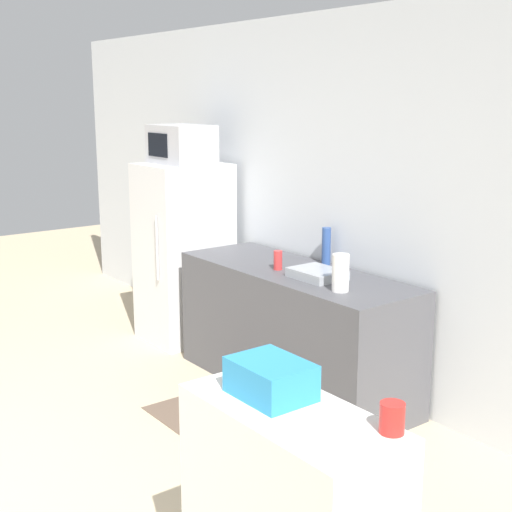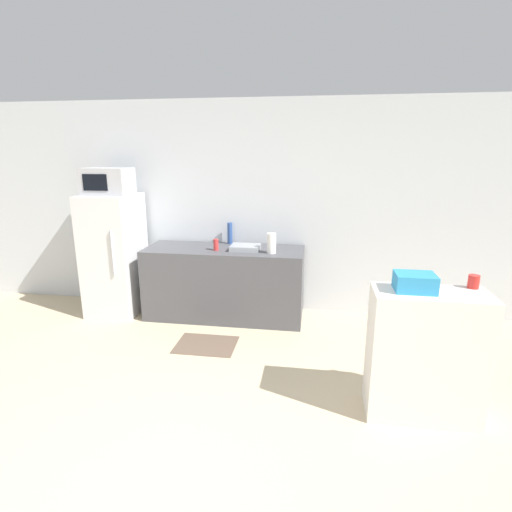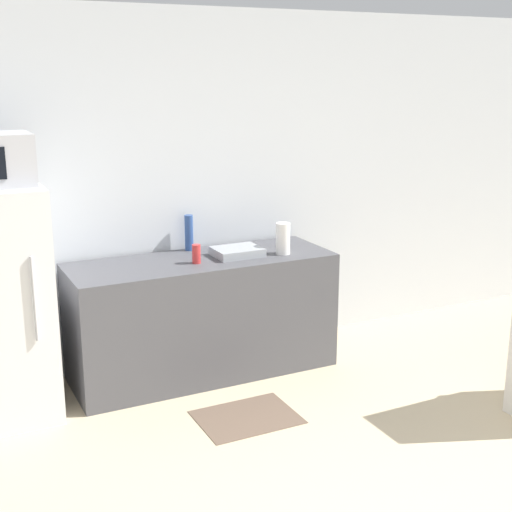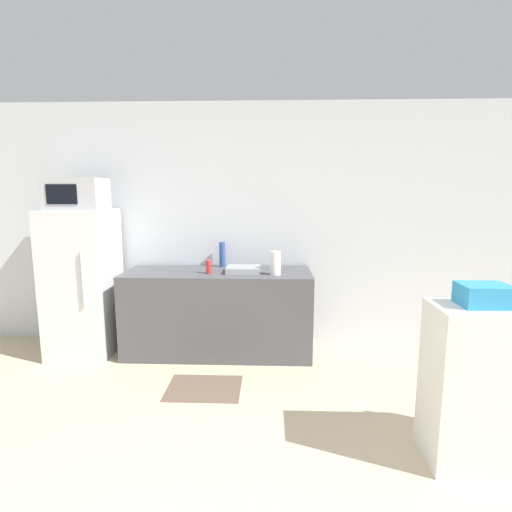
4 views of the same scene
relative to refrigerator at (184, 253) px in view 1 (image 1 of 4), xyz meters
The scene contains 11 objects.
wall_back 1.66m from the refrigerator, 15.86° to the left, with size 8.00×0.06×2.60m, color silver.
refrigerator is the anchor object (origin of this frame).
microwave 0.90m from the refrigerator, 109.84° to the right, with size 0.54×0.38×0.31m.
counter 1.42m from the refrigerator, ahead, with size 1.90×0.66×0.86m, color #4C4C51.
sink_basin 1.66m from the refrigerator, ahead, with size 0.34×0.27×0.06m, color #9EA3A8.
bottle_tall 1.46m from the refrigerator, 12.81° to the left, with size 0.06×0.06×0.27m, color #2D4C8C.
bottle_short 1.33m from the refrigerator, ahead, with size 0.06×0.06×0.13m, color red.
basket 3.58m from the refrigerator, 26.55° to the right, with size 0.28×0.22×0.13m, color #2D8EC6.
jar 3.93m from the refrigerator, 21.94° to the right, with size 0.08×0.08×0.10m, color red.
paper_towel_roll 1.99m from the refrigerator, ahead, with size 0.10×0.10×0.23m, color white.
kitchen_rug 1.72m from the refrigerator, 28.94° to the right, with size 0.63×0.48×0.01m, color brown.
Camera 1 is at (3.50, -0.30, 2.03)m, focal length 50.00 mm.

